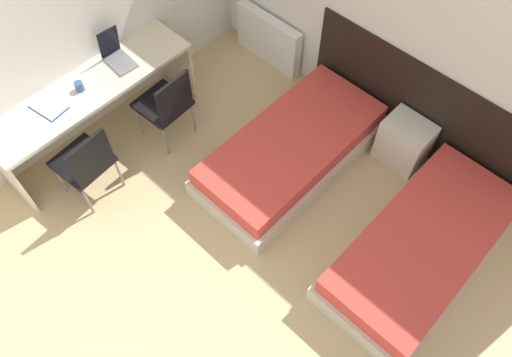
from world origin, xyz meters
TOP-DOWN VIEW (x-y plane):
  - wall_back at (0.00, 3.76)m, footprint 5.03×0.05m
  - wall_left at (-2.04, 1.87)m, footprint 0.05×4.73m
  - headboard_panel at (0.63, 3.72)m, footprint 2.57×0.03m
  - bed_near_window at (-0.13, 2.70)m, footprint 0.95×1.98m
  - bed_near_door at (1.39, 2.70)m, footprint 0.95×1.98m
  - nightstand at (0.63, 3.51)m, footprint 0.46×0.35m
  - radiator at (-1.31, 3.64)m, footprint 0.87×0.12m
  - desk at (-1.74, 1.62)m, footprint 0.56×2.08m
  - chair_near_laptop at (-1.26, 2.10)m, footprint 0.48×0.48m
  - chair_near_notebook at (-1.26, 1.15)m, footprint 0.49×0.49m
  - laptop at (-1.81, 2.02)m, footprint 0.34×0.23m
  - open_notebook at (-1.78, 1.22)m, footprint 0.34×0.25m
  - mug at (-1.76, 1.54)m, footprint 0.08×0.08m

SIDE VIEW (x-z plane):
  - bed_near_window at x=-0.13m, z-range -0.01..0.40m
  - bed_near_door at x=1.39m, z-range -0.01..0.40m
  - nightstand at x=0.63m, z-range 0.00..0.51m
  - radiator at x=-1.31m, z-range 0.00..0.59m
  - chair_near_laptop at x=-1.26m, z-range 0.06..0.96m
  - chair_near_notebook at x=-1.26m, z-range 0.06..0.96m
  - headboard_panel at x=0.63m, z-range 0.00..1.04m
  - desk at x=-1.74m, z-range 0.22..0.98m
  - open_notebook at x=-1.78m, z-range 0.76..0.78m
  - mug at x=-1.76m, z-range 0.77..0.86m
  - laptop at x=-1.81m, z-range 0.67..1.00m
  - wall_back at x=0.00m, z-range 0.00..2.70m
  - wall_left at x=-2.04m, z-range 0.00..2.70m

